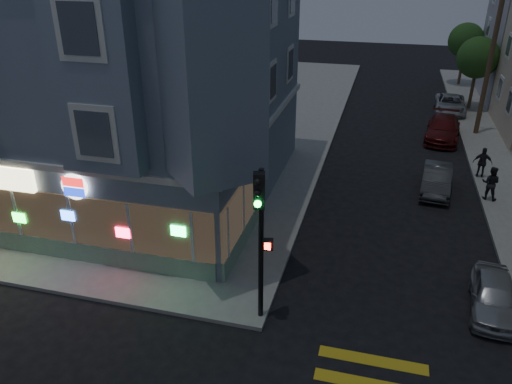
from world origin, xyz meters
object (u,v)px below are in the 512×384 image
at_px(parked_car_c, 443,129).
at_px(traffic_signal, 261,223).
at_px(street_tree_far, 466,41).
at_px(parked_car_a, 493,296).
at_px(parked_car_d, 450,105).
at_px(street_tree_near, 478,58).
at_px(parked_car_b, 437,179).
at_px(utility_pole, 490,62).
at_px(pedestrian_a, 491,183).
at_px(pedestrian_b, 483,163).

height_order(parked_car_c, traffic_signal, traffic_signal).
xyz_separation_m(street_tree_far, parked_car_a, (-1.98, -32.97, -3.34)).
distance_m(parked_car_a, parked_car_d, 23.78).
distance_m(street_tree_near, parked_car_c, 8.47).
bearing_deg(street_tree_far, traffic_signal, -104.79).
relative_size(street_tree_near, parked_car_d, 1.13).
height_order(parked_car_b, parked_car_d, parked_car_d).
relative_size(utility_pole, pedestrian_a, 5.38).
distance_m(pedestrian_a, parked_car_d, 15.09).
distance_m(pedestrian_b, parked_car_d, 12.37).
bearing_deg(street_tree_near, parked_car_a, -94.54).
bearing_deg(pedestrian_b, pedestrian_a, 95.62).
xyz_separation_m(street_tree_near, parked_car_c, (-2.44, -7.44, -3.22)).
bearing_deg(pedestrian_b, street_tree_near, -88.18).
height_order(street_tree_near, parked_car_c, street_tree_near).
bearing_deg(street_tree_near, utility_pole, -91.91).
bearing_deg(traffic_signal, parked_car_c, 57.99).
height_order(street_tree_far, parked_car_d, street_tree_far).
height_order(street_tree_far, pedestrian_a, street_tree_far).
bearing_deg(parked_car_d, parked_car_c, -96.17).
bearing_deg(parked_car_c, utility_pole, 39.97).
relative_size(pedestrian_a, pedestrian_b, 1.03).
distance_m(utility_pole, parked_car_c, 4.87).
bearing_deg(parked_car_c, parked_car_b, -88.60).
xyz_separation_m(street_tree_near, parked_car_a, (-1.98, -24.97, -3.34)).
xyz_separation_m(parked_car_d, traffic_signal, (-7.88, -26.32, 3.04)).
distance_m(street_tree_far, parked_car_c, 15.96).
relative_size(utility_pole, traffic_signal, 1.72).
bearing_deg(pedestrian_b, utility_pole, -89.68).
height_order(parked_car_a, traffic_signal, traffic_signal).
bearing_deg(pedestrian_b, parked_car_a, 90.20).
bearing_deg(parked_car_d, traffic_signal, -104.31).
bearing_deg(utility_pole, pedestrian_a, -93.90).
height_order(pedestrian_a, parked_car_d, pedestrian_a).
relative_size(utility_pole, parked_car_c, 1.83).
bearing_deg(street_tree_far, parked_car_a, -93.44).
bearing_deg(traffic_signal, street_tree_near, 58.24).
bearing_deg(parked_car_d, pedestrian_b, -84.86).
relative_size(pedestrian_a, parked_car_d, 0.36).
height_order(pedestrian_a, parked_car_a, pedestrian_a).
height_order(pedestrian_b, traffic_signal, traffic_signal).
bearing_deg(pedestrian_b, parked_car_c, -70.25).
relative_size(street_tree_near, street_tree_far, 1.00).
height_order(street_tree_far, traffic_signal, street_tree_far).
relative_size(pedestrian_b, parked_car_a, 0.46).
bearing_deg(parked_car_d, utility_pole, -72.51).
distance_m(pedestrian_b, traffic_signal, 16.57).
bearing_deg(pedestrian_b, parked_car_d, -81.60).
xyz_separation_m(parked_car_a, parked_car_c, (-0.45, 17.52, 0.12)).
xyz_separation_m(utility_pole, street_tree_far, (0.20, 14.00, -0.86)).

